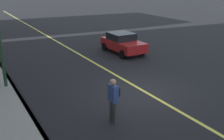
# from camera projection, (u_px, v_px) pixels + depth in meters

# --- Properties ---
(ground) EXTENTS (200.00, 200.00, 0.00)m
(ground) POSITION_uv_depth(u_px,v_px,m) (144.00, 91.00, 13.00)
(ground) COLOR black
(sidewalk_slab) EXTENTS (80.00, 2.55, 0.15)m
(sidewalk_slab) POSITION_uv_depth(u_px,v_px,m) (0.00, 126.00, 9.78)
(sidewalk_slab) COLOR gray
(sidewalk_slab) RESTS_ON ground
(curb_edge) EXTENTS (80.00, 0.16, 0.15)m
(curb_edge) POSITION_uv_depth(u_px,v_px,m) (32.00, 118.00, 10.35)
(curb_edge) COLOR slate
(curb_edge) RESTS_ON ground
(lane_stripe_center) EXTENTS (80.00, 0.16, 0.01)m
(lane_stripe_center) POSITION_uv_depth(u_px,v_px,m) (144.00, 91.00, 13.00)
(lane_stripe_center) COLOR #D8CC4C
(lane_stripe_center) RESTS_ON ground
(car_red) EXTENTS (3.82, 1.95, 1.47)m
(car_red) POSITION_uv_depth(u_px,v_px,m) (123.00, 43.00, 19.58)
(car_red) COLOR red
(car_red) RESTS_ON ground
(pedestrian_with_backpack) EXTENTS (0.43, 0.38, 1.79)m
(pedestrian_with_backpack) POSITION_uv_depth(u_px,v_px,m) (113.00, 97.00, 9.86)
(pedestrian_with_backpack) COLOR #383838
(pedestrian_with_backpack) RESTS_ON ground
(traffic_light_mast) EXTENTS (0.28, 3.70, 6.08)m
(traffic_light_mast) POSITION_uv_depth(u_px,v_px,m) (25.00, 3.00, 12.58)
(traffic_light_mast) COLOR #1E3823
(traffic_light_mast) RESTS_ON ground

